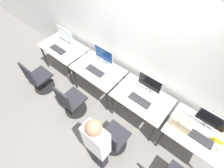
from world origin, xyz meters
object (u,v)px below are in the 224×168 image
Objects in this scene: mouse_right at (152,109)px; person_right at (97,146)px; office_chair_right at (113,139)px; monitor_left at (104,56)px; office_chair_far_left at (38,79)px; mouse_left at (107,77)px; handbag at (182,124)px; keyboard_far_right at (199,138)px; office_chair_left at (71,102)px; mouse_far_left at (65,54)px; keyboard_far_left at (58,49)px; monitor_right at (149,84)px; mouse_far_right at (219,150)px; keyboard_left at (95,71)px; monitor_far_right at (211,121)px; monitor_far_left at (65,35)px; keyboard_right at (140,100)px.

mouse_right is 0.06× the size of person_right.
monitor_left is at bearing 136.39° from office_chair_right.
office_chair_far_left reaches higher than mouse_left.
office_chair_right is 2.96× the size of handbag.
office_chair_left is at bearing -162.50° from keyboard_far_right.
keyboard_far_right is (3.07, 0.07, -0.01)m from mouse_far_left.
office_chair_far_left and office_chair_right have the same top height.
mouse_right is (1.09, -0.06, 0.00)m from mouse_left.
keyboard_far_left is 4.68× the size of mouse_right.
office_chair_left is 1.62m from monitor_right.
keyboard_left is at bearing 179.98° from mouse_far_right.
monitor_far_right is 0.44m from mouse_far_right.
monitor_far_left is 2.24m from keyboard_right.
monitor_right is at bearing 12.69° from keyboard_left.
keyboard_far_left is at bearing -176.93° from keyboard_left.
office_chair_far_left is 1.00× the size of office_chair_left.
keyboard_left is 4.68× the size of mouse_far_right.
monitor_far_right is at bearing 141.72° from mouse_far_right.
keyboard_right is at bearing 1.44° from mouse_far_left.
office_chair_far_left reaches higher than keyboard_left.
keyboard_far_left is 3.63m from mouse_far_right.
mouse_far_right is (3.61, 0.76, 0.40)m from office_chair_far_left.
office_chair_left reaches higher than keyboard_right.
mouse_far_right is (0.30, -0.01, 0.01)m from keyboard_far_right.
keyboard_right is (1.96, 0.05, -0.01)m from mouse_far_left.
mouse_right is 0.10× the size of office_chair_right.
monitor_far_left is 0.45m from mouse_far_left.
mouse_right is at bearing -3.94° from keyboard_right.
keyboard_far_left is 2.35m from office_chair_right.
mouse_left is 1.19m from office_chair_right.
monitor_left is (0.85, 0.35, 0.22)m from mouse_far_left.
keyboard_far_left is 1.41m from mouse_left.
office_chair_left is 1.92× the size of monitor_right.
handbag is at bearing -175.00° from keyboard_far_right.
monitor_right is at bearing 24.70° from office_chair_far_left.
person_right reaches higher than mouse_right.
monitor_far_left is 3.33m from monitor_far_right.
office_chair_left is at bearing 3.05° from office_chair_far_left.
office_chair_left is 2.11× the size of keyboard_right.
monitor_far_left reaches higher than office_chair_right.
mouse_far_right is at bearing 1.06° from mouse_far_left.
monitor_far_left is 0.36m from keyboard_far_left.
monitor_far_right is at bearing 0.14° from monitor_far_left.
office_chair_left and office_chair_right have the same top height.
monitor_far_right is (3.32, 1.00, 0.61)m from office_chair_far_left.
mouse_far_left is at bearing -175.38° from mouse_left.
monitor_far_right reaches higher than mouse_left.
keyboard_left is at bearing 179.36° from handbag.
handbag is at bearing 13.92° from office_chair_far_left.
keyboard_left is 0.91× the size of monitor_far_right.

